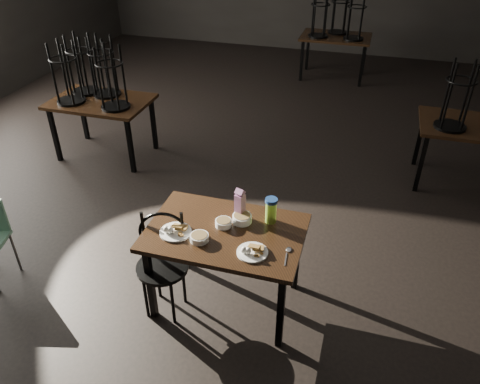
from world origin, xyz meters
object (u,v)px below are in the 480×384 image
(main_table, at_px, (225,239))
(bentwood_chair, at_px, (163,256))
(juice_carton, at_px, (240,204))
(water_bottle, at_px, (271,210))

(main_table, height_order, bentwood_chair, bentwood_chair)
(main_table, distance_m, bentwood_chair, 0.52)
(juice_carton, xyz_separation_m, water_bottle, (0.25, 0.01, -0.01))
(water_bottle, bearing_deg, juice_carton, -176.90)
(main_table, xyz_separation_m, water_bottle, (0.31, 0.21, 0.19))
(water_bottle, bearing_deg, bentwood_chair, -154.21)
(main_table, distance_m, water_bottle, 0.42)
(juice_carton, distance_m, water_bottle, 0.25)
(main_table, distance_m, juice_carton, 0.29)
(juice_carton, relative_size, water_bottle, 1.25)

